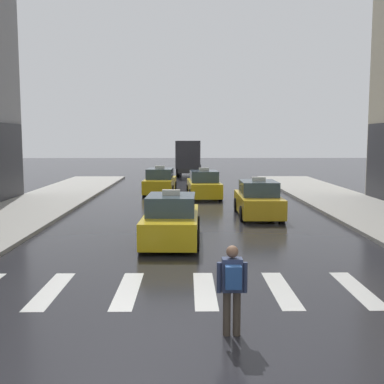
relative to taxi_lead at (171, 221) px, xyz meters
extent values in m
plane|color=#26262B|center=(0.94, -8.33, -0.72)|extent=(160.00, 160.00, 0.00)
cube|color=silver|center=(-2.66, -5.33, -0.72)|extent=(0.50, 2.80, 0.01)
cube|color=silver|center=(-0.86, -5.33, -0.72)|extent=(0.50, 2.80, 0.01)
cube|color=silver|center=(0.94, -5.33, -0.72)|extent=(0.50, 2.80, 0.01)
cube|color=silver|center=(2.74, -5.33, -0.72)|extent=(0.50, 2.80, 0.01)
cube|color=silver|center=(4.54, -5.33, -0.72)|extent=(0.50, 2.80, 0.01)
cube|color=yellow|center=(0.00, 0.02, -0.16)|extent=(1.94, 4.55, 0.84)
cube|color=#384C5B|center=(0.00, -0.08, 0.58)|extent=(1.66, 2.15, 0.64)
cube|color=silver|center=(0.00, -0.08, 0.99)|extent=(0.61, 0.26, 0.18)
cylinder|color=black|center=(-0.81, 1.40, -0.39)|extent=(0.24, 0.67, 0.66)
cylinder|color=black|center=(0.90, 1.35, -0.39)|extent=(0.24, 0.67, 0.66)
cylinder|color=black|center=(-0.90, -1.30, -0.39)|extent=(0.24, 0.67, 0.66)
cylinder|color=black|center=(0.81, -1.35, -0.39)|extent=(0.24, 0.67, 0.66)
cube|color=#F2EAB2|center=(-0.56, 2.31, -0.12)|extent=(0.20, 0.05, 0.14)
cube|color=#F2EAB2|center=(0.70, 2.27, -0.12)|extent=(0.20, 0.05, 0.14)
cube|color=gold|center=(3.80, 5.37, -0.16)|extent=(1.85, 4.52, 0.84)
cube|color=#384C5B|center=(3.80, 5.27, 0.58)|extent=(1.62, 2.12, 0.64)
cube|color=silver|center=(3.80, 5.27, 0.99)|extent=(0.60, 0.25, 0.18)
cylinder|color=black|center=(2.96, 6.73, -0.39)|extent=(0.23, 0.66, 0.66)
cylinder|color=black|center=(4.67, 6.71, -0.39)|extent=(0.23, 0.66, 0.66)
cylinder|color=black|center=(2.93, 4.03, -0.39)|extent=(0.23, 0.66, 0.66)
cylinder|color=black|center=(4.64, 4.01, -0.39)|extent=(0.23, 0.66, 0.66)
cube|color=#F2EAB2|center=(3.19, 7.64, -0.12)|extent=(0.20, 0.04, 0.14)
cube|color=#F2EAB2|center=(4.45, 7.63, -0.12)|extent=(0.20, 0.04, 0.14)
cube|color=yellow|center=(1.56, 12.34, -0.16)|extent=(2.03, 4.59, 0.84)
cube|color=#384C5B|center=(1.56, 12.24, 0.58)|extent=(1.71, 2.18, 0.64)
cube|color=silver|center=(1.56, 12.24, 0.99)|extent=(0.61, 0.27, 0.18)
cylinder|color=black|center=(0.63, 13.64, -0.39)|extent=(0.25, 0.67, 0.66)
cylinder|color=black|center=(2.34, 13.73, -0.39)|extent=(0.25, 0.67, 0.66)
cylinder|color=black|center=(0.77, 10.95, -0.39)|extent=(0.25, 0.67, 0.66)
cylinder|color=black|center=(2.48, 11.03, -0.39)|extent=(0.25, 0.67, 0.66)
cube|color=#F2EAB2|center=(0.81, 14.57, -0.12)|extent=(0.20, 0.05, 0.14)
cube|color=#F2EAB2|center=(2.07, 14.64, -0.12)|extent=(0.20, 0.05, 0.14)
cube|color=yellow|center=(-1.20, 14.48, -0.16)|extent=(2.00, 4.58, 0.84)
cube|color=#384C5B|center=(-1.20, 14.38, 0.58)|extent=(1.69, 2.17, 0.64)
cube|color=silver|center=(-1.20, 14.38, 0.99)|extent=(0.61, 0.27, 0.18)
cylinder|color=black|center=(-1.99, 15.86, -0.39)|extent=(0.25, 0.67, 0.66)
cylinder|color=black|center=(-0.28, 15.79, -0.39)|extent=(0.25, 0.67, 0.66)
cylinder|color=black|center=(-2.11, 13.16, -0.39)|extent=(0.25, 0.67, 0.66)
cylinder|color=black|center=(-0.40, 13.09, -0.39)|extent=(0.25, 0.67, 0.66)
cube|color=#F2EAB2|center=(-1.72, 16.77, -0.12)|extent=(0.20, 0.05, 0.14)
cube|color=#F2EAB2|center=(-0.47, 16.71, -0.12)|extent=(0.20, 0.05, 0.14)
cube|color=#2D2D2D|center=(0.74, 29.50, -0.07)|extent=(2.05, 6.66, 0.40)
cube|color=silver|center=(0.87, 32.80, 1.18)|extent=(2.17, 1.88, 2.10)
cube|color=#384C5B|center=(0.91, 33.72, 1.54)|extent=(1.89, 0.11, 0.95)
cube|color=#2D2D33|center=(0.71, 28.60, 1.38)|extent=(2.38, 4.88, 2.50)
cylinder|color=black|center=(-0.14, 32.63, -0.27)|extent=(0.31, 0.91, 0.90)
cylinder|color=black|center=(1.86, 32.56, -0.27)|extent=(0.31, 0.91, 0.90)
cylinder|color=black|center=(-0.31, 28.10, -0.27)|extent=(0.31, 0.91, 0.90)
cylinder|color=black|center=(1.69, 28.02, -0.27)|extent=(0.31, 0.91, 0.90)
cylinder|color=#473D33|center=(1.24, -7.90, -0.31)|extent=(0.14, 0.14, 0.82)
cylinder|color=#473D33|center=(1.42, -7.90, -0.31)|extent=(0.14, 0.14, 0.82)
cube|color=#2D3856|center=(1.33, -7.90, 0.40)|extent=(0.36, 0.24, 0.60)
sphere|color=brown|center=(1.33, -7.90, 0.82)|extent=(0.22, 0.22, 0.22)
cylinder|color=#2D3856|center=(1.10, -7.90, 0.35)|extent=(0.09, 0.09, 0.55)
cylinder|color=#2D3856|center=(1.56, -7.90, 0.35)|extent=(0.09, 0.09, 0.55)
cube|color=#264C8C|center=(1.33, -8.12, 0.42)|extent=(0.28, 0.18, 0.40)
camera|label=1|loc=(0.53, -16.10, 2.80)|focal=44.32mm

